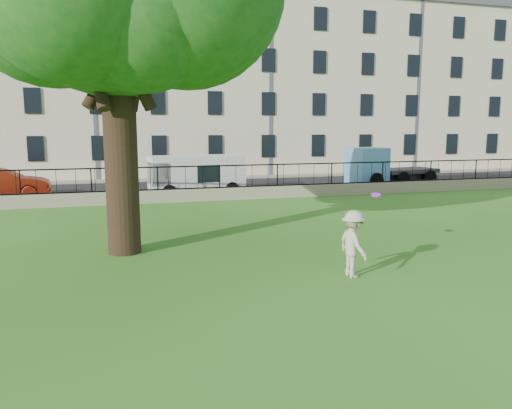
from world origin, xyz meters
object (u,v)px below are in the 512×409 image
object	(u,v)px
red_sedan	(2,184)
blue_truck	(391,166)
man	(353,244)
frisbee	(376,195)
white_van	(197,175)

from	to	relation	value
red_sedan	blue_truck	bearing A→B (deg)	-91.76
man	blue_truck	world-z (taller)	blue_truck
red_sedan	frisbee	bearing A→B (deg)	-142.95
man	blue_truck	bearing A→B (deg)	-37.17
white_van	blue_truck	world-z (taller)	blue_truck
white_van	blue_truck	distance (m)	12.32
frisbee	red_sedan	world-z (taller)	frisbee
man	frisbee	distance (m)	2.23
frisbee	red_sedan	size ratio (longest dim) A/B	0.06
frisbee	man	bearing A→B (deg)	-133.55
blue_truck	frisbee	bearing A→B (deg)	-129.96
white_van	blue_truck	size ratio (longest dim) A/B	0.88
man	white_van	world-z (taller)	white_van
man	red_sedan	xyz separation A→B (m)	(-10.89, 16.73, -0.06)
frisbee	blue_truck	size ratio (longest dim) A/B	0.05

